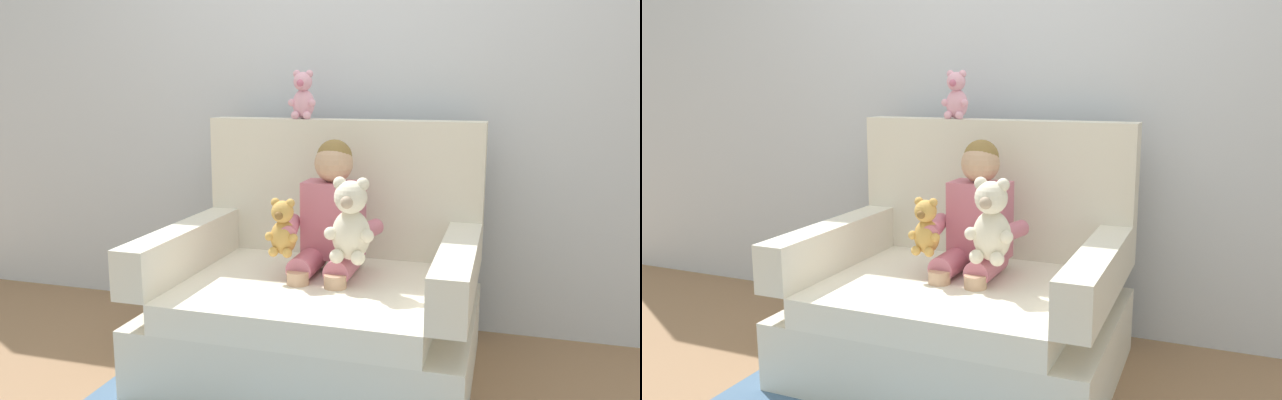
{
  "view_description": "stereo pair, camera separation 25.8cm",
  "coord_description": "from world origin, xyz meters",
  "views": [
    {
      "loc": [
        0.76,
        -2.48,
        1.24
      ],
      "look_at": [
        0.03,
        -0.05,
        0.77
      ],
      "focal_mm": 35.5,
      "sensor_mm": 36.0,
      "label": 1
    },
    {
      "loc": [
        1.01,
        -2.39,
        1.24
      ],
      "look_at": [
        0.03,
        -0.05,
        0.77
      ],
      "focal_mm": 35.5,
      "sensor_mm": 36.0,
      "label": 2
    }
  ],
  "objects": [
    {
      "name": "ground_plane",
      "position": [
        0.0,
        0.0,
        0.0
      ],
      "size": [
        8.0,
        8.0,
        0.0
      ],
      "primitive_type": "plane",
      "color": "#936D4C"
    },
    {
      "name": "back_wall",
      "position": [
        0.0,
        0.71,
        1.3
      ],
      "size": [
        6.0,
        0.1,
        2.6
      ],
      "primitive_type": "cube",
      "color": "silver",
      "rests_on": "ground"
    },
    {
      "name": "armchair",
      "position": [
        0.0,
        0.06,
        0.31
      ],
      "size": [
        1.33,
        1.02,
        1.07
      ],
      "color": "silver",
      "rests_on": "ground"
    },
    {
      "name": "seated_child",
      "position": [
        0.03,
        0.09,
        0.63
      ],
      "size": [
        0.45,
        0.39,
        0.82
      ],
      "rotation": [
        0.0,
        0.0,
        -0.03
      ],
      "color": "#C66B7F",
      "rests_on": "armchair"
    },
    {
      "name": "plush_honey",
      "position": [
        -0.13,
        -0.06,
        0.64
      ],
      "size": [
        0.14,
        0.12,
        0.24
      ],
      "rotation": [
        0.0,
        0.0,
        0.32
      ],
      "color": "gold",
      "rests_on": "armchair"
    },
    {
      "name": "plush_cream",
      "position": [
        0.16,
        -0.07,
        0.69
      ],
      "size": [
        0.2,
        0.17,
        0.34
      ],
      "rotation": [
        0.0,
        0.0,
        0.31
      ],
      "color": "silver",
      "rests_on": "armchair"
    },
    {
      "name": "plush_pink_on_backrest",
      "position": [
        -0.2,
        0.43,
        1.18
      ],
      "size": [
        0.14,
        0.11,
        0.23
      ],
      "rotation": [
        0.0,
        0.0,
        -0.02
      ],
      "color": "#EAA8BC",
      "rests_on": "armchair"
    }
  ]
}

